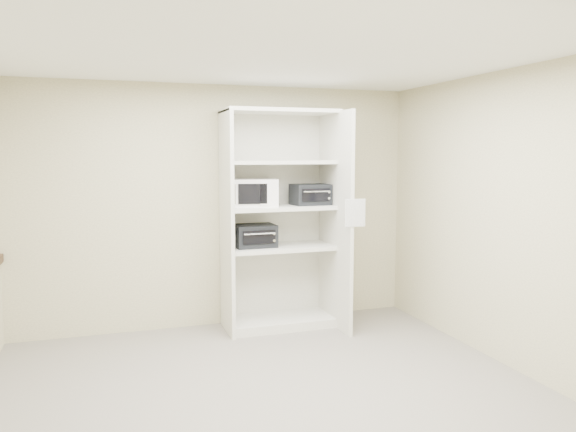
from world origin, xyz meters
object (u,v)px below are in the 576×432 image
object	(u,v)px
shelving_unit	(283,227)
microwave	(253,193)
toaster_oven_upper	(310,194)
toaster_oven_lower	(255,236)

from	to	relation	value
shelving_unit	microwave	xyz separation A→B (m)	(-0.34, 0.02, 0.39)
microwave	toaster_oven_upper	distance (m)	0.65
shelving_unit	toaster_oven_upper	world-z (taller)	shelving_unit
microwave	toaster_oven_lower	size ratio (longest dim) A/B	1.13
toaster_oven_upper	shelving_unit	bearing A→B (deg)	173.74
shelving_unit	toaster_oven_upper	xyz separation A→B (m)	(0.31, -0.01, 0.36)
toaster_oven_upper	toaster_oven_lower	xyz separation A→B (m)	(-0.64, 0.03, -0.44)
shelving_unit	toaster_oven_upper	size ratio (longest dim) A/B	5.98
microwave	toaster_oven_lower	distance (m)	0.48
toaster_oven_upper	toaster_oven_lower	size ratio (longest dim) A/B	0.92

